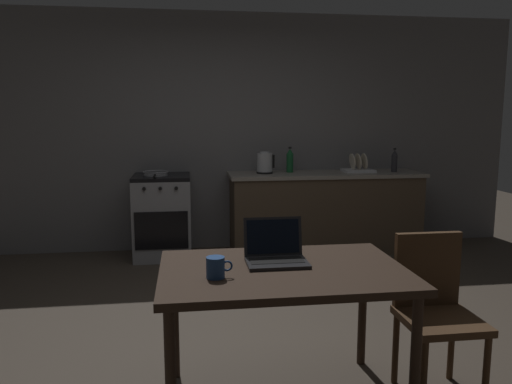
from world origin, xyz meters
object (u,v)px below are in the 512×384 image
(frying_pan, at_px, (156,173))
(dish_rack, at_px, (358,168))
(electric_kettle, at_px, (265,163))
(laptop, at_px, (276,254))
(stove_oven, at_px, (163,216))
(dining_table, at_px, (283,282))
(coffee_mug, at_px, (216,267))
(bottle_b, at_px, (290,160))
(chair, at_px, (434,304))
(bottle, at_px, (394,161))

(frying_pan, relative_size, dish_rack, 1.30)
(electric_kettle, bearing_deg, laptop, -97.78)
(stove_oven, relative_size, dining_table, 0.71)
(coffee_mug, bearing_deg, bottle_b, 72.01)
(chair, bearing_deg, dining_table, -175.66)
(dining_table, bearing_deg, laptop, 100.41)
(stove_oven, xyz_separation_m, laptop, (0.73, -2.83, 0.35))
(bottle, distance_m, dish_rack, 0.41)
(frying_pan, bearing_deg, dish_rack, 0.71)
(dining_table, height_order, bottle_b, bottle_b)
(bottle, relative_size, bottle_b, 0.95)
(dining_table, bearing_deg, electric_kettle, 82.86)
(laptop, height_order, coffee_mug, laptop)
(dining_table, relative_size, coffee_mug, 9.77)
(dining_table, xyz_separation_m, chair, (0.85, 0.02, -0.17))
(electric_kettle, height_order, frying_pan, electric_kettle)
(bottle, height_order, coffee_mug, bottle)
(stove_oven, distance_m, bottle_b, 1.53)
(chair, bearing_deg, electric_kettle, 102.58)
(stove_oven, relative_size, coffee_mug, 6.96)
(bottle, bearing_deg, electric_kettle, 178.05)
(bottle, distance_m, coffee_mug, 3.72)
(stove_oven, height_order, bottle, bottle)
(frying_pan, bearing_deg, electric_kettle, 1.35)
(dining_table, relative_size, bottle, 4.66)
(dining_table, distance_m, bottle_b, 3.11)
(bottle, height_order, bottle_b, bottle_b)
(electric_kettle, bearing_deg, chair, -80.63)
(dining_table, xyz_separation_m, laptop, (-0.02, 0.10, 0.12))
(dining_table, bearing_deg, dish_rack, 63.99)
(chair, bearing_deg, bottle, 74.24)
(chair, height_order, dish_rack, dish_rack)
(electric_kettle, relative_size, frying_pan, 0.54)
(chair, height_order, frying_pan, frying_pan)
(laptop, bearing_deg, stove_oven, 95.03)
(coffee_mug, bearing_deg, dish_rack, 59.66)
(chair, xyz_separation_m, bottle, (0.99, 2.87, 0.52))
(bottle, relative_size, frying_pan, 0.61)
(dining_table, distance_m, bottle, 3.44)
(frying_pan, bearing_deg, stove_oven, 23.59)
(bottle, relative_size, dish_rack, 0.79)
(electric_kettle, xyz_separation_m, dish_rack, (1.07, 0.00, -0.07))
(laptop, xyz_separation_m, frying_pan, (-0.79, 2.81, 0.12))
(laptop, bearing_deg, dining_table, -89.01)
(chair, relative_size, bottle_b, 3.10)
(dining_table, height_order, dish_rack, dish_rack)
(laptop, height_order, dish_rack, dish_rack)
(electric_kettle, bearing_deg, dining_table, -97.14)
(bottle_b, bearing_deg, chair, -86.48)
(chair, height_order, coffee_mug, chair)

